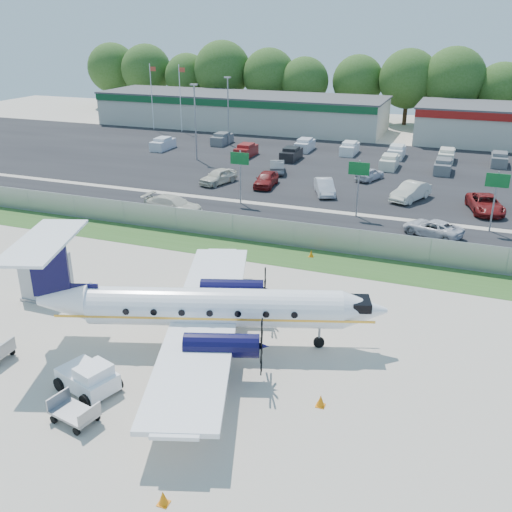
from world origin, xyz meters
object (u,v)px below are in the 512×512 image
(pushback_tug, at_px, (89,378))
(service_container, at_px, (46,277))
(aircraft, at_px, (207,307))
(baggage_cart_far, at_px, (74,412))

(pushback_tug, bearing_deg, service_container, 138.74)
(aircraft, relative_size, service_container, 7.04)
(pushback_tug, height_order, baggage_cart_far, pushback_tug)
(baggage_cart_far, relative_size, service_container, 0.83)
(pushback_tug, bearing_deg, baggage_cart_far, -70.71)
(baggage_cart_far, bearing_deg, pushback_tug, 109.29)
(aircraft, height_order, pushback_tug, aircraft)
(service_container, bearing_deg, aircraft, -8.50)
(pushback_tug, relative_size, baggage_cart_far, 1.42)
(aircraft, height_order, service_container, aircraft)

